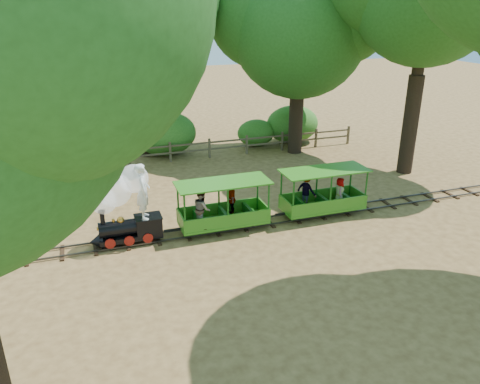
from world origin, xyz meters
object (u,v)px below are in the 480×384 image
object	(u,v)px
carriage_rear	(320,195)
locomotive	(123,200)
carriage_front	(219,209)
fence	(190,149)

from	to	relation	value
carriage_rear	locomotive	bearing A→B (deg)	-179.93
carriage_front	fence	distance (m)	8.06
carriage_front	carriage_rear	size ratio (longest dim) A/B	1.00
locomotive	carriage_front	world-z (taller)	locomotive
carriage_front	carriage_rear	world-z (taller)	same
carriage_front	fence	xyz separation A→B (m)	(0.86, 8.02, -0.21)
carriage_rear	carriage_front	bearing A→B (deg)	-178.86
carriage_front	carriage_rear	distance (m)	3.88
locomotive	fence	xyz separation A→B (m)	(3.98, 7.95, -0.97)
locomotive	fence	size ratio (longest dim) A/B	0.15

